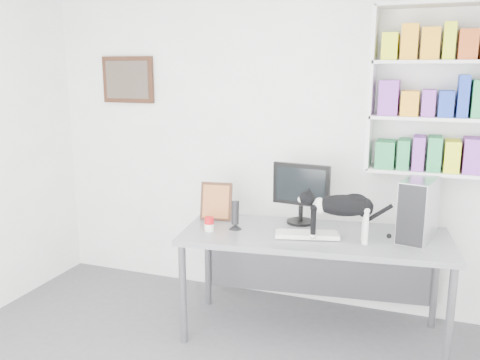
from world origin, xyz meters
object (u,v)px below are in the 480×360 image
Objects in this scene: bookshelf at (443,90)px; pc_tower at (419,209)px; leaning_print at (216,201)px; monitor at (301,193)px; soup_can at (209,224)px; desk at (313,285)px; cat at (341,217)px; keyboard at (307,234)px; speaker at (235,215)px.

pc_tower is at bearing -109.59° from bookshelf.
leaning_print is at bearing -167.40° from bookshelf.
bookshelf reaches higher than monitor.
leaning_print is 0.31m from soup_can.
bookshelf is 11.69× the size of soup_can.
bookshelf is 3.94× the size of leaning_print.
pc_tower is at bearing 6.23° from desk.
leaning_print is at bearing 157.07° from cat.
soup_can reaches higher than keyboard.
soup_can is at bearing -86.11° from leaning_print.
monitor is 0.87m from pc_tower.
monitor is at bearing 125.47° from cat.
monitor reaches higher than soup_can.
pc_tower reaches higher than speaker.
monitor reaches higher than leaning_print.
monitor is 2.13× the size of speaker.
monitor is at bearing 96.80° from keyboard.
pc_tower is at bearing 2.26° from monitor.
desk is 1.00m from leaning_print.
desk is (-0.81, -0.45, -1.44)m from bookshelf.
keyboard is 0.29m from cat.
desk is 4.46× the size of pc_tower.
bookshelf is at bearing 30.80° from cat.
bookshelf reaches higher than keyboard.
bookshelf is 1.76m from speaker.
bookshelf is 1.72m from desk.
pc_tower is 1.39× the size of leaning_print.
speaker is at bearing 166.13° from keyboard.
pc_tower reaches higher than soup_can.
cat reaches higher than leaning_print.
speaker is 0.30m from leaning_print.
monitor reaches higher than speaker.
cat is (0.21, -0.11, 0.58)m from desk.
speaker is (-1.30, -0.26, -0.10)m from pc_tower.
desk is 4.27× the size of keyboard.
monitor reaches higher than desk.
desk is at bearing -14.24° from leaning_print.
desk is 0.43m from keyboard.
soup_can is at bearing -172.74° from desk.
cat reaches higher than soup_can.
desk is 8.53× the size of speaker.
pc_tower is 1.91× the size of speaker.
speaker is at bearing -178.41° from desk.
soup_can is (0.06, -0.28, -0.10)m from leaning_print.
leaning_print is at bearing -161.84° from monitor.
speaker is 0.39× the size of cat.
pc_tower is (0.87, -0.06, -0.02)m from monitor.
leaning_print is at bearing 130.62° from speaker.
leaning_print is (-0.66, -0.14, -0.09)m from monitor.
desk is 4.01× the size of monitor.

